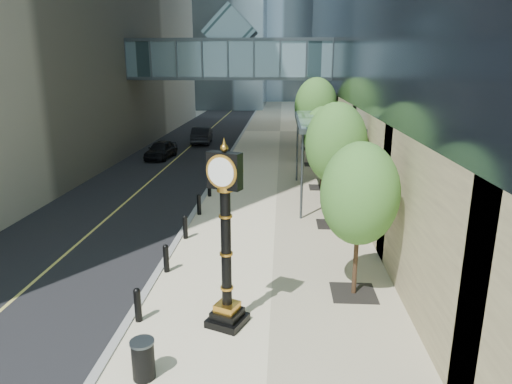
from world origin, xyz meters
TOP-DOWN VIEW (x-y plane):
  - ground at (0.00, 0.00)m, footprint 320.00×320.00m
  - road at (-7.00, 40.00)m, footprint 8.00×180.00m
  - sidewalk at (1.00, 40.00)m, footprint 8.00×180.00m
  - curb at (-3.00, 40.00)m, footprint 0.25×180.00m
  - skywalk at (-3.00, 28.00)m, footprint 17.00×4.20m
  - entrance_canopy at (3.48, 14.00)m, footprint 3.00×8.00m
  - bollard_row at (-2.70, 9.00)m, footprint 0.20×16.20m
  - street_trees at (3.60, 16.47)m, footprint 3.02×28.32m
  - street_clock at (-0.18, 1.00)m, footprint 1.25×1.25m
  - trash_bin at (-1.83, -1.38)m, footprint 0.66×0.66m
  - pedestrian at (4.47, 13.19)m, footprint 0.61×0.43m
  - car_near at (-8.17, 24.37)m, footprint 2.02×4.21m
  - car_far at (-6.24, 31.83)m, footprint 1.96×4.77m

SIDE VIEW (x-z plane):
  - ground at x=0.00m, z-range 0.00..0.00m
  - road at x=-7.00m, z-range 0.00..0.02m
  - sidewalk at x=1.00m, z-range 0.00..0.06m
  - curb at x=-3.00m, z-range 0.00..0.07m
  - bollard_row at x=-2.70m, z-range 0.06..0.96m
  - trash_bin at x=-1.83m, z-range 0.06..0.96m
  - car_near at x=-8.17m, z-range 0.02..1.41m
  - car_far at x=-6.24m, z-range 0.02..1.56m
  - pedestrian at x=4.47m, z-range 0.06..1.63m
  - street_clock at x=-0.18m, z-range -0.28..4.80m
  - street_trees at x=3.60m, z-range 0.60..6.81m
  - entrance_canopy at x=3.48m, z-range 2.00..6.38m
  - skywalk at x=-3.00m, z-range 4.81..10.61m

